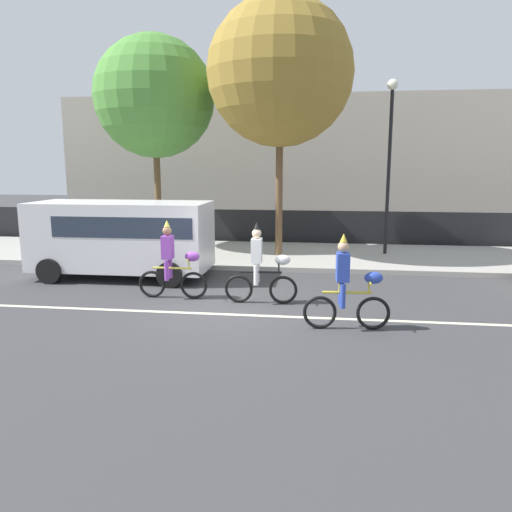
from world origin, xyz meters
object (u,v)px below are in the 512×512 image
at_px(parade_cyclist_zebra, 261,268).
at_px(pedestrian_onlooker, 58,228).
at_px(parade_cyclist_cobalt, 348,288).
at_px(street_lamp_post, 390,142).
at_px(parked_van_white, 124,234).
at_px(parade_cyclist_purple, 173,264).

xyz_separation_m(parade_cyclist_zebra, pedestrian_onlooker, (-7.90, 5.16, 0.17)).
distance_m(parade_cyclist_cobalt, pedestrian_onlooker, 11.94).
distance_m(street_lamp_post, pedestrian_onlooker, 11.93).
height_order(parade_cyclist_zebra, parked_van_white, parked_van_white).
height_order(parade_cyclist_cobalt, pedestrian_onlooker, parade_cyclist_cobalt).
relative_size(parade_cyclist_cobalt, street_lamp_post, 0.33).
distance_m(parade_cyclist_zebra, street_lamp_post, 7.97).
bearing_deg(parade_cyclist_purple, pedestrian_onlooker, 138.84).
xyz_separation_m(parade_cyclist_purple, parade_cyclist_cobalt, (4.10, -1.82, 0.00)).
xyz_separation_m(street_lamp_post, pedestrian_onlooker, (-11.49, -1.22, -2.97)).
distance_m(parade_cyclist_cobalt, street_lamp_post, 8.79).
relative_size(parade_cyclist_zebra, street_lamp_post, 0.33).
relative_size(parade_cyclist_purple, parade_cyclist_zebra, 1.00).
bearing_deg(parade_cyclist_purple, parade_cyclist_zebra, -4.52).
height_order(parade_cyclist_purple, parade_cyclist_cobalt, same).
xyz_separation_m(parade_cyclist_cobalt, pedestrian_onlooker, (-9.81, 6.81, 0.17)).
height_order(parade_cyclist_purple, parked_van_white, parked_van_white).
xyz_separation_m(parade_cyclist_zebra, parked_van_white, (-4.23, 2.20, 0.44)).
bearing_deg(parade_cyclist_cobalt, parade_cyclist_zebra, 139.16).
xyz_separation_m(parade_cyclist_cobalt, parked_van_white, (-6.13, 3.85, 0.44)).
bearing_deg(parade_cyclist_zebra, pedestrian_onlooker, 146.83).
distance_m(parked_van_white, pedestrian_onlooker, 4.73).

